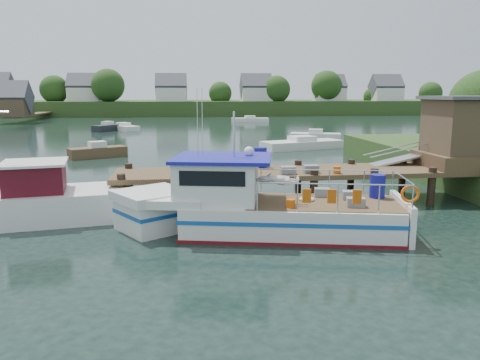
{
  "coord_description": "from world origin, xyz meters",
  "views": [
    {
      "loc": [
        -3.21,
        -19.07,
        4.62
      ],
      "look_at": [
        -1.0,
        -1.5,
        1.3
      ],
      "focal_mm": 35.0,
      "sensor_mm": 36.0,
      "label": 1
    }
  ],
  "objects": [
    {
      "name": "ground_plane",
      "position": [
        0.0,
        0.0,
        0.0
      ],
      "size": [
        160.0,
        160.0,
        0.0
      ],
      "primitive_type": "plane",
      "color": "black"
    },
    {
      "name": "moored_rowboat",
      "position": [
        -9.23,
        15.46,
        0.43
      ],
      "size": [
        4.19,
        3.01,
        1.16
      ],
      "rotation": [
        0.0,
        0.0,
        -0.06
      ],
      "color": "brown",
      "rests_on": "ground"
    },
    {
      "name": "moored_far",
      "position": [
        7.7,
        54.97,
        0.37
      ],
      "size": [
        5.91,
        2.28,
        0.99
      ],
      "rotation": [
        0.0,
        0.0,
        0.21
      ],
      "color": "silver",
      "rests_on": "ground"
    },
    {
      "name": "far_shore",
      "position": [
        0.01,
        82.37,
        2.1
      ],
      "size": [
        140.0,
        42.55,
        9.22
      ],
      "color": "#2E481D",
      "rests_on": "ground"
    },
    {
      "name": "dock",
      "position": [
        6.51,
        0.01,
        2.24
      ],
      "size": [
        16.6,
        3.0,
        4.78
      ],
      "color": "brown",
      "rests_on": "ground"
    },
    {
      "name": "moored_c",
      "position": [
        6.71,
        18.65,
        0.4
      ],
      "size": [
        7.21,
        4.24,
        1.08
      ],
      "rotation": [
        0.0,
        0.0,
        0.13
      ],
      "color": "silver",
      "rests_on": "ground"
    },
    {
      "name": "work_boat",
      "position": [
        -9.41,
        -1.91,
        0.72
      ],
      "size": [
        8.75,
        3.85,
        4.57
      ],
      "rotation": [
        0.0,
        0.0,
        0.17
      ],
      "color": "silver",
      "rests_on": "ground"
    },
    {
      "name": "moored_b",
      "position": [
        9.93,
        25.7,
        0.4
      ],
      "size": [
        5.13,
        3.08,
        1.07
      ],
      "rotation": [
        0.0,
        0.0,
        0.29
      ],
      "color": "silver",
      "rests_on": "ground"
    },
    {
      "name": "lobster_boat",
      "position": [
        -0.85,
        -4.15,
        0.87
      ],
      "size": [
        9.94,
        4.58,
        4.79
      ],
      "rotation": [
        0.0,
        0.0,
        -0.21
      ],
      "color": "silver",
      "rests_on": "ground"
    },
    {
      "name": "moored_e",
      "position": [
        -12.1,
        39.61,
        0.43
      ],
      "size": [
        3.43,
        4.38,
        1.17
      ],
      "rotation": [
        0.0,
        0.0,
        -0.37
      ],
      "color": "black",
      "rests_on": "ground"
    },
    {
      "name": "moored_d",
      "position": [
        -10.34,
        40.67,
        0.35
      ],
      "size": [
        4.44,
        5.73,
        0.94
      ],
      "rotation": [
        0.0,
        0.0,
        0.01
      ],
      "color": "silver",
      "rests_on": "ground"
    }
  ]
}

